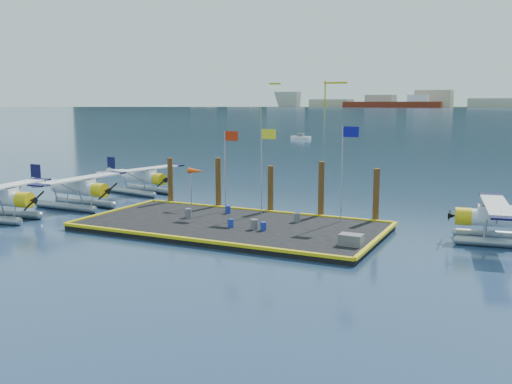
{
  "coord_description": "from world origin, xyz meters",
  "views": [
    {
      "loc": [
        17.86,
        -33.15,
        8.51
      ],
      "look_at": [
        0.92,
        2.0,
        2.33
      ],
      "focal_mm": 40.0,
      "sensor_mm": 36.0,
      "label": 1
    }
  ],
  "objects_px": {
    "drum_4": "(297,218)",
    "piling_4": "(376,197)",
    "drum_2": "(254,224)",
    "flagpole_yellow": "(264,158)",
    "drum_5": "(228,209)",
    "seaplane_b": "(78,190)",
    "seaplane_c": "(143,179)",
    "flagpole_blue": "(345,160)",
    "drum_0": "(188,213)",
    "seaplane_d": "(502,221)",
    "windsock": "(196,172)",
    "drum_3": "(231,223)",
    "piling_0": "(170,182)",
    "crate": "(351,240)",
    "drum_1": "(263,226)",
    "piling_3": "(321,191)",
    "piling_2": "(271,191)",
    "flagpole_red": "(227,158)",
    "piling_1": "(218,185)"
  },
  "relations": [
    {
      "from": "drum_4",
      "to": "piling_4",
      "type": "xyz_separation_m",
      "value": [
        4.65,
        3.04,
        1.29
      ]
    },
    {
      "from": "drum_2",
      "to": "flagpole_yellow",
      "type": "xyz_separation_m",
      "value": [
        -1.5,
        4.71,
        3.79
      ]
    },
    {
      "from": "drum_5",
      "to": "drum_4",
      "type": "bearing_deg",
      "value": -7.13
    },
    {
      "from": "seaplane_b",
      "to": "seaplane_c",
      "type": "bearing_deg",
      "value": -179.61
    },
    {
      "from": "flagpole_blue",
      "to": "piling_4",
      "type": "xyz_separation_m",
      "value": [
        1.8,
        1.6,
        -2.69
      ]
    },
    {
      "from": "drum_0",
      "to": "drum_4",
      "type": "distance_m",
      "value": 7.77
    },
    {
      "from": "seaplane_d",
      "to": "drum_5",
      "type": "relative_size",
      "value": 16.02
    },
    {
      "from": "seaplane_b",
      "to": "windsock",
      "type": "distance_m",
      "value": 10.22
    },
    {
      "from": "flagpole_blue",
      "to": "windsock",
      "type": "bearing_deg",
      "value": 180.0
    },
    {
      "from": "seaplane_c",
      "to": "windsock",
      "type": "bearing_deg",
      "value": 69.81
    },
    {
      "from": "drum_3",
      "to": "drum_5",
      "type": "relative_size",
      "value": 0.99
    },
    {
      "from": "seaplane_c",
      "to": "drum_2",
      "type": "xyz_separation_m",
      "value": [
        16.79,
        -10.68,
        -0.67
      ]
    },
    {
      "from": "seaplane_b",
      "to": "piling_0",
      "type": "relative_size",
      "value": 2.34
    },
    {
      "from": "piling_4",
      "to": "piling_0",
      "type": "bearing_deg",
      "value": 180.0
    },
    {
      "from": "drum_0",
      "to": "drum_5",
      "type": "distance_m",
      "value": 3.15
    },
    {
      "from": "seaplane_d",
      "to": "drum_2",
      "type": "xyz_separation_m",
      "value": [
        -14.45,
        -4.61,
        -0.66
      ]
    },
    {
      "from": "seaplane_b",
      "to": "piling_4",
      "type": "distance_m",
      "value": 23.65
    },
    {
      "from": "drum_2",
      "to": "drum_5",
      "type": "height_order",
      "value": "drum_2"
    },
    {
      "from": "crate",
      "to": "piling_4",
      "type": "distance_m",
      "value": 7.76
    },
    {
      "from": "drum_1",
      "to": "drum_4",
      "type": "height_order",
      "value": "drum_4"
    },
    {
      "from": "drum_5",
      "to": "piling_3",
      "type": "relative_size",
      "value": 0.13
    },
    {
      "from": "windsock",
      "to": "piling_4",
      "type": "distance_m",
      "value": 13.68
    },
    {
      "from": "drum_2",
      "to": "piling_4",
      "type": "xyz_separation_m",
      "value": [
        6.3,
        6.31,
        1.27
      ]
    },
    {
      "from": "drum_1",
      "to": "piling_0",
      "type": "bearing_deg",
      "value": 150.84
    },
    {
      "from": "drum_4",
      "to": "piling_3",
      "type": "height_order",
      "value": "piling_3"
    },
    {
      "from": "seaplane_b",
      "to": "seaplane_d",
      "type": "distance_m",
      "value": 31.55
    },
    {
      "from": "drum_0",
      "to": "drum_4",
      "type": "height_order",
      "value": "drum_0"
    },
    {
      "from": "seaplane_d",
      "to": "piling_2",
      "type": "bearing_deg",
      "value": 75.75
    },
    {
      "from": "flagpole_red",
      "to": "piling_3",
      "type": "distance_m",
      "value": 7.33
    },
    {
      "from": "windsock",
      "to": "drum_0",
      "type": "bearing_deg",
      "value": -68.02
    },
    {
      "from": "flagpole_red",
      "to": "piling_2",
      "type": "bearing_deg",
      "value": 29.8
    },
    {
      "from": "piling_1",
      "to": "flagpole_yellow",
      "type": "bearing_deg",
      "value": -18.79
    },
    {
      "from": "drum_2",
      "to": "flagpole_blue",
      "type": "bearing_deg",
      "value": 46.32
    },
    {
      "from": "drum_3",
      "to": "piling_4",
      "type": "xyz_separation_m",
      "value": [
        7.94,
        6.47,
        1.32
      ]
    },
    {
      "from": "drum_2",
      "to": "piling_4",
      "type": "bearing_deg",
      "value": 45.04
    },
    {
      "from": "piling_2",
      "to": "drum_2",
      "type": "bearing_deg",
      "value": -74.94
    },
    {
      "from": "drum_3",
      "to": "piling_4",
      "type": "height_order",
      "value": "piling_4"
    },
    {
      "from": "drum_5",
      "to": "flagpole_yellow",
      "type": "distance_m",
      "value": 4.68
    },
    {
      "from": "piling_3",
      "to": "drum_2",
      "type": "bearing_deg",
      "value": -110.04
    },
    {
      "from": "drum_1",
      "to": "drum_3",
      "type": "bearing_deg",
      "value": -176.84
    },
    {
      "from": "piling_2",
      "to": "piling_3",
      "type": "xyz_separation_m",
      "value": [
        4.0,
        0.0,
        0.25
      ]
    },
    {
      "from": "flagpole_red",
      "to": "drum_3",
      "type": "bearing_deg",
      "value": -59.58
    },
    {
      "from": "piling_3",
      "to": "flagpole_yellow",
      "type": "bearing_deg",
      "value": -157.15
    },
    {
      "from": "drum_1",
      "to": "piling_2",
      "type": "distance_m",
      "value": 6.88
    },
    {
      "from": "drum_0",
      "to": "flagpole_blue",
      "type": "bearing_deg",
      "value": 17.63
    },
    {
      "from": "seaplane_d",
      "to": "drum_0",
      "type": "bearing_deg",
      "value": 90.71
    },
    {
      "from": "drum_5",
      "to": "windsock",
      "type": "relative_size",
      "value": 0.18
    },
    {
      "from": "crate",
      "to": "piling_3",
      "type": "relative_size",
      "value": 0.31
    },
    {
      "from": "seaplane_b",
      "to": "seaplane_c",
      "type": "xyz_separation_m",
      "value": [
        0.23,
        8.25,
        -0.06
      ]
    },
    {
      "from": "seaplane_b",
      "to": "piling_0",
      "type": "xyz_separation_m",
      "value": [
        6.33,
        3.88,
        0.55
      ]
    }
  ]
}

